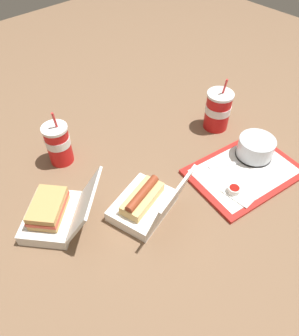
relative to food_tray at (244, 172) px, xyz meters
The scene contains 10 objects.
ground_plane 0.32m from the food_tray, 143.54° to the left, with size 3.20×3.20×0.00m, color brown.
food_tray is the anchor object (origin of this frame).
cake_container 0.10m from the food_tray, 16.57° to the left, with size 0.13×0.13×0.07m.
ketchup_cup 0.11m from the food_tray, 162.80° to the right, with size 0.04×0.04×0.02m.
napkin_stack 0.10m from the food_tray, 148.89° to the right, with size 0.10×0.10×0.00m, color white.
plastic_fork 0.07m from the food_tray, 116.97° to the left, with size 0.11×0.01×0.01m, color white.
clamshell_hotdog_corner 0.38m from the food_tray, 163.02° to the left, with size 0.24×0.24×0.18m.
clamshell_sandwich_front 0.64m from the food_tray, 155.66° to the left, with size 0.29×0.29×0.17m.
soda_cup_left 0.65m from the food_tray, 131.71° to the left, with size 0.09×0.09×0.21m.
soda_cup_front 0.28m from the food_tray, 61.83° to the left, with size 0.10×0.10×0.21m.
Camera 1 is at (-0.51, -0.53, 0.84)m, focal length 35.00 mm.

